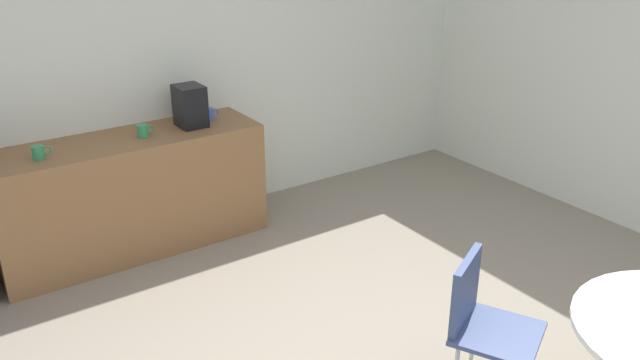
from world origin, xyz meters
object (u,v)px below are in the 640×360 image
at_px(chair_navy, 481,315).
at_px(mug_green, 143,131).
at_px(mug_white, 209,114).
at_px(mug_red, 39,152).
at_px(coffee_maker, 190,106).

xyz_separation_m(chair_navy, mug_green, (-0.79, 2.63, 0.43)).
relative_size(mug_white, mug_red, 1.00).
bearing_deg(coffee_maker, mug_green, -174.15).
relative_size(chair_navy, coffee_maker, 2.59).
bearing_deg(mug_green, coffee_maker, 5.85).
relative_size(mug_green, mug_red, 1.00).
bearing_deg(coffee_maker, chair_navy, -81.76).
xyz_separation_m(chair_navy, mug_white, (-0.21, 2.74, 0.43)).
height_order(chair_navy, mug_green, mug_green).
distance_m(chair_navy, mug_white, 2.78).
xyz_separation_m(mug_white, mug_red, (-1.33, -0.15, 0.00)).
distance_m(chair_navy, mug_green, 2.78).
relative_size(mug_red, coffee_maker, 0.40).
xyz_separation_m(mug_green, coffee_maker, (0.41, 0.04, 0.11)).
height_order(mug_green, coffee_maker, coffee_maker).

